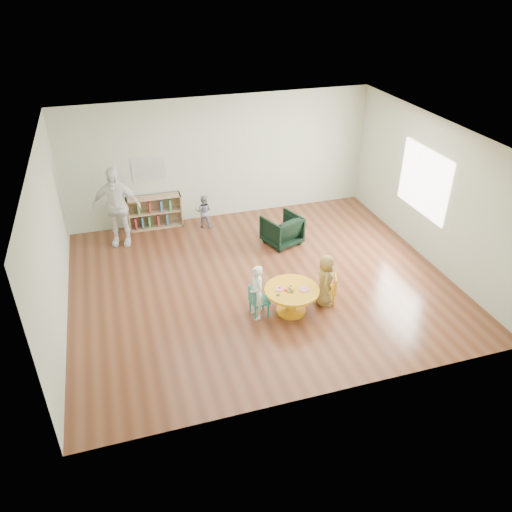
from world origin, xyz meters
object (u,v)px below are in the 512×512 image
at_px(child_left, 256,293).
at_px(toddler, 204,211).
at_px(kid_chair_left, 257,300).
at_px(armchair, 282,230).
at_px(child_right, 325,280).
at_px(adult_caretaker, 116,207).
at_px(activity_table, 292,296).
at_px(kid_chair_right, 330,288).
at_px(bookshelf, 154,212).

bearing_deg(child_left, toddler, 175.81).
bearing_deg(kid_chair_left, armchair, 145.13).
relative_size(child_right, adult_caretaker, 0.56).
bearing_deg(child_right, activity_table, 119.59).
relative_size(kid_chair_left, child_left, 0.56).
bearing_deg(child_left, adult_caretaker, -155.18).
xyz_separation_m(activity_table, toddler, (-0.77, 3.56, 0.06)).
height_order(child_left, child_right, child_left).
bearing_deg(kid_chair_left, activity_table, 75.99).
height_order(child_right, toddler, child_right).
distance_m(kid_chair_right, armchair, 2.25).
bearing_deg(armchair, bookshelf, -52.08).
relative_size(kid_chair_left, child_right, 0.58).
relative_size(bookshelf, armchair, 1.68).
height_order(kid_chair_left, armchair, armchair).
distance_m(activity_table, toddler, 3.64).
distance_m(bookshelf, child_right, 4.58).
bearing_deg(child_right, child_left, 114.70).
height_order(kid_chair_left, bookshelf, bookshelf).
bearing_deg(armchair, child_right, 70.36).
bearing_deg(toddler, activity_table, 124.58).
xyz_separation_m(bookshelf, adult_caretaker, (-0.80, -0.57, 0.50)).
xyz_separation_m(bookshelf, child_right, (2.49, -3.84, 0.12)).
height_order(child_left, toddler, child_left).
xyz_separation_m(activity_table, kid_chair_right, (0.75, 0.07, -0.04)).
height_order(armchair, child_right, child_right).
xyz_separation_m(toddler, adult_caretaker, (-1.87, -0.22, 0.48)).
relative_size(kid_chair_right, adult_caretaker, 0.31).
relative_size(activity_table, toddler, 1.21).
bearing_deg(bookshelf, toddler, -18.31).
bearing_deg(bookshelf, child_right, -57.06).
distance_m(activity_table, bookshelf, 4.33).
relative_size(activity_table, child_right, 0.98).
bearing_deg(kid_chair_right, adult_caretaker, 66.36).
bearing_deg(armchair, toddler, -60.56).
bearing_deg(armchair, kid_chair_left, 41.40).
bearing_deg(child_left, activity_table, 79.63).
relative_size(armchair, child_right, 0.74).
height_order(armchair, toddler, toddler).
height_order(kid_chair_right, adult_caretaker, adult_caretaker).
xyz_separation_m(activity_table, child_left, (-0.62, 0.04, 0.17)).
bearing_deg(bookshelf, child_left, -72.43).
height_order(bookshelf, child_left, child_left).
relative_size(child_left, toddler, 1.28).
distance_m(child_right, adult_caretaker, 4.66).
bearing_deg(kid_chair_right, bookshelf, 54.33).
height_order(bookshelf, armchair, bookshelf).
bearing_deg(kid_chair_right, child_left, 111.61).
distance_m(child_left, toddler, 3.53).
distance_m(kid_chair_right, toddler, 3.81).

